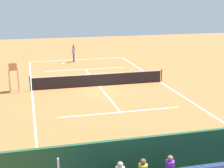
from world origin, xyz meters
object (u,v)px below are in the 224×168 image
object	(u,v)px
tennis_ball_far	(63,64)
tennis_net	(99,80)
equipment_bag	(195,167)
umpire_chair	(13,74)
tennis_racket	(64,63)
tennis_player	(74,52)
tennis_ball_near	(55,70)

from	to	relation	value
tennis_ball_far	tennis_net	bearing A→B (deg)	101.58
tennis_net	equipment_bag	size ratio (longest dim) A/B	11.44
umpire_chair	equipment_bag	distance (m)	15.20
tennis_racket	tennis_ball_far	distance (m)	0.66
tennis_player	tennis_ball_near	size ratio (longest dim) A/B	29.18
tennis_net	tennis_racket	distance (m)	9.51
tennis_net	equipment_bag	bearing A→B (deg)	94.10
tennis_net	tennis_racket	xyz separation A→B (m)	(1.66, -9.35, -0.49)
equipment_bag	tennis_ball_far	world-z (taller)	equipment_bag
tennis_player	tennis_net	bearing A→B (deg)	93.15
tennis_racket	tennis_ball_far	bearing A→B (deg)	79.14
tennis_ball_near	tennis_ball_far	world-z (taller)	same
umpire_chair	tennis_ball_far	world-z (taller)	umpire_chair
tennis_net	tennis_ball_far	distance (m)	8.90
equipment_bag	tennis_player	world-z (taller)	tennis_player
tennis_ball_near	tennis_ball_far	size ratio (longest dim) A/B	1.00
tennis_player	tennis_racket	xyz separation A→B (m)	(1.12, 0.47, -1.00)
tennis_net	tennis_racket	world-z (taller)	tennis_net
tennis_racket	equipment_bag	bearing A→B (deg)	96.57
tennis_player	tennis_ball_far	distance (m)	1.94
tennis_net	tennis_ball_near	distance (m)	6.82
umpire_chair	tennis_ball_far	bearing A→B (deg)	-116.79
tennis_player	tennis_ball_far	xyz separation A→B (m)	(1.24, 1.12, -0.98)
tennis_ball_near	tennis_ball_far	bearing A→B (deg)	-111.22
umpire_chair	tennis_ball_near	bearing A→B (deg)	-118.87
umpire_chair	tennis_ball_far	size ratio (longest dim) A/B	32.42
tennis_net	tennis_ball_far	bearing A→B (deg)	-78.42
tennis_ball_near	tennis_ball_far	distance (m)	2.67
umpire_chair	tennis_ball_near	xyz separation A→B (m)	(-3.45, -6.25, -1.28)
tennis_net	tennis_ball_far	size ratio (longest dim) A/B	156.06
tennis_racket	tennis_ball_far	xyz separation A→B (m)	(0.12, 0.65, 0.02)
tennis_net	equipment_bag	xyz separation A→B (m)	(-0.96, 13.40, -0.32)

